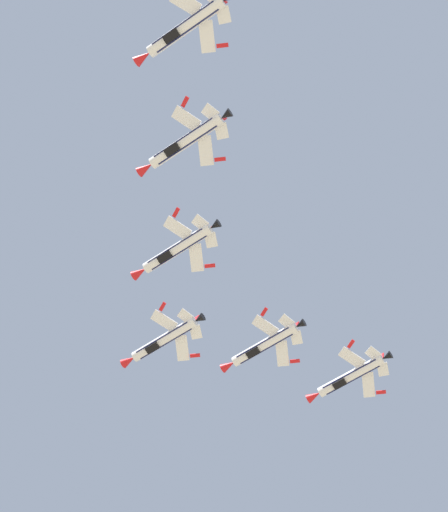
# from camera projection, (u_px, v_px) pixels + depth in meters

# --- Properties ---
(fighter_jet_lead) EXTENTS (15.94, 10.27, 4.68)m
(fighter_jet_lead) POSITION_uv_depth(u_px,v_px,m) (163.00, 340.00, 140.13)
(fighter_jet_lead) COLOR white
(fighter_jet_left_wing) EXTENTS (15.94, 10.13, 4.86)m
(fighter_jet_left_wing) POSITION_uv_depth(u_px,v_px,m) (176.00, 250.00, 131.97)
(fighter_jet_left_wing) COLOR white
(fighter_jet_right_wing) EXTENTS (15.94, 10.07, 4.92)m
(fighter_jet_right_wing) POSITION_uv_depth(u_px,v_px,m) (263.00, 345.00, 142.45)
(fighter_jet_right_wing) COLOR white
(fighter_jet_left_outer) EXTENTS (15.94, 9.92, 5.07)m
(fighter_jet_left_outer) POSITION_uv_depth(u_px,v_px,m) (185.00, 142.00, 123.80)
(fighter_jet_left_outer) COLOR white
(fighter_jet_right_outer) EXTENTS (15.94, 10.08, 4.92)m
(fighter_jet_right_outer) POSITION_uv_depth(u_px,v_px,m) (350.00, 377.00, 144.68)
(fighter_jet_right_outer) COLOR white
(fighter_jet_trail_slot) EXTENTS (15.94, 10.25, 4.71)m
(fighter_jet_trail_slot) POSITION_uv_depth(u_px,v_px,m) (184.00, 28.00, 117.14)
(fighter_jet_trail_slot) COLOR white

